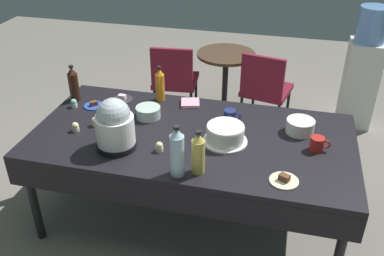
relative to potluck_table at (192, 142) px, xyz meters
name	(u,v)px	position (x,y,z in m)	size (l,w,h in m)	color
ground	(192,216)	(0.00, 0.00, -0.69)	(9.00, 9.00, 0.00)	slate
potluck_table	(192,142)	(0.00, 0.00, 0.00)	(2.20, 1.10, 0.75)	black
frosted_layer_cake	(225,134)	(0.24, -0.04, 0.12)	(0.30, 0.30, 0.13)	silver
slow_cooker	(115,125)	(-0.44, -0.27, 0.23)	(0.26, 0.26, 0.35)	black
glass_salad_bowl	(148,112)	(-0.37, 0.16, 0.10)	(0.18, 0.18, 0.08)	#B2C6BC
ceramic_snack_bowl	(300,126)	(0.72, 0.21, 0.11)	(0.19, 0.19, 0.09)	silver
dessert_plate_charcoal	(122,99)	(-0.66, 0.37, 0.07)	(0.17, 0.17, 0.05)	#2D2D33
dessert_plate_cream	(284,180)	(0.65, -0.38, 0.07)	(0.17, 0.17, 0.05)	beige
dessert_plate_cobalt	(94,105)	(-0.83, 0.22, 0.07)	(0.15, 0.15, 0.04)	#2D4CB2
cupcake_berry	(74,103)	(-0.98, 0.17, 0.09)	(0.05, 0.05, 0.07)	beige
cupcake_lemon	(75,127)	(-0.80, -0.15, 0.09)	(0.05, 0.05, 0.07)	beige
cupcake_mint	(95,122)	(-0.70, -0.05, 0.09)	(0.05, 0.05, 0.07)	beige
cupcake_vanilla	(159,147)	(-0.15, -0.25, 0.09)	(0.05, 0.05, 0.07)	beige
soda_bottle_ginger_ale	(198,153)	(0.14, -0.41, 0.19)	(0.08, 0.08, 0.29)	gold
soda_bottle_cola	(74,84)	(-1.02, 0.28, 0.20)	(0.08, 0.08, 0.29)	#33190F
soda_bottle_orange_juice	(160,85)	(-0.37, 0.45, 0.19)	(0.07, 0.07, 0.28)	orange
soda_bottle_water	(177,152)	(0.02, -0.46, 0.22)	(0.09, 0.09, 0.33)	silver
coffee_mug_red	(317,144)	(0.83, 0.01, 0.11)	(0.13, 0.09, 0.09)	#B2231E
coffee_mug_navy	(230,116)	(0.22, 0.24, 0.11)	(0.13, 0.09, 0.09)	navy
paper_napkin_stack	(190,103)	(-0.12, 0.43, 0.07)	(0.14, 0.14, 0.02)	pink
maroon_chair_left	(174,78)	(-0.54, 1.44, -0.20)	(0.48, 0.48, 0.85)	maroon
maroon_chair_right	(265,87)	(0.38, 1.44, -0.20)	(0.52, 0.52, 0.85)	maroon
round_cafe_table	(225,73)	(-0.05, 1.66, -0.19)	(0.60, 0.60, 0.72)	#473323
water_cooler	(362,72)	(1.31, 1.82, -0.10)	(0.32, 0.32, 1.24)	silver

